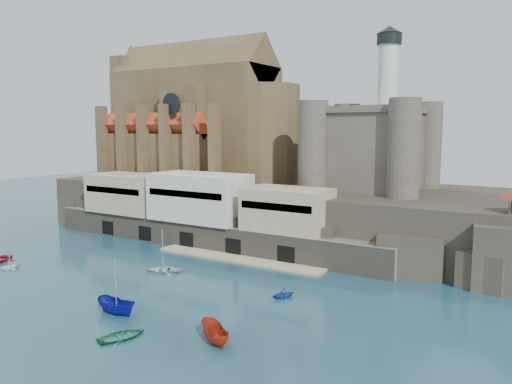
{
  "coord_description": "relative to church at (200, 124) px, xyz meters",
  "views": [
    {
      "loc": [
        45.81,
        -47.68,
        21.31
      ],
      "look_at": [
        -3.22,
        32.0,
        9.18
      ],
      "focal_mm": 35.0,
      "sensor_mm": 36.0,
      "label": 1
    }
  ],
  "objects": [
    {
      "name": "castle_keep",
      "position": [
        40.21,
        -0.78,
        -3.81
      ],
      "size": [
        21.2,
        21.2,
        29.3
      ],
      "color": "#4A433A",
      "rests_on": "promontory"
    },
    {
      "name": "boat_4",
      "position": [
        -0.45,
        -46.46,
        -22.13
      ],
      "size": [
        2.75,
        1.92,
        2.95
      ],
      "primitive_type": "imported",
      "rotation": [
        0.0,
        0.0,
        2.99
      ],
      "color": "white",
      "rests_on": "ground"
    },
    {
      "name": "church",
      "position": [
        0.0,
        0.0,
        0.0
      ],
      "size": [
        47.0,
        25.93,
        30.51
      ],
      "color": "#4C3B23",
      "rests_on": "promontory"
    },
    {
      "name": "boat_5",
      "position": [
        41.38,
        -51.11,
        -22.13
      ],
      "size": [
        2.84,
        2.83,
        5.35
      ],
      "primitive_type": "imported",
      "rotation": [
        0.0,
        0.0,
        4.11
      ],
      "color": "#A52B16",
      "rests_on": "ground"
    },
    {
      "name": "ground",
      "position": [
        24.13,
        -41.85,
        -22.13
      ],
      "size": [
        300.0,
        300.0,
        0.0
      ],
      "primitive_type": "plane",
      "color": "#173E4E",
      "rests_on": "ground"
    },
    {
      "name": "promontory",
      "position": [
        23.94,
        -2.48,
        -17.2
      ],
      "size": [
        100.0,
        36.0,
        10.0
      ],
      "color": "black",
      "rests_on": "ground"
    },
    {
      "name": "boat_7",
      "position": [
        41.1,
        -36.13,
        -22.13
      ],
      "size": [
        3.16,
        2.79,
        3.12
      ],
      "primitive_type": "imported",
      "rotation": [
        0.0,
        0.0,
        5.74
      ],
      "color": "navy",
      "rests_on": "ground"
    },
    {
      "name": "boat_3",
      "position": [
        32.89,
        -55.39,
        -22.13
      ],
      "size": [
        3.65,
        2.26,
        4.94
      ],
      "primitive_type": "imported",
      "rotation": [
        0.0,
        0.0,
        2.76
      ],
      "color": "#1C773E",
      "rests_on": "ground"
    },
    {
      "name": "boat_6",
      "position": [
        20.4,
        -35.43,
        -22.13
      ],
      "size": [
        2.54,
        3.9,
        5.3
      ],
      "primitive_type": "imported",
      "rotation": [
        0.0,
        0.0,
        5.13
      ],
      "color": "silver",
      "rests_on": "ground"
    },
    {
      "name": "boat_2",
      "position": [
        27.29,
        -50.9,
        -22.13
      ],
      "size": [
        2.33,
        2.28,
        5.77
      ],
      "primitive_type": "imported",
      "rotation": [
        0.0,
        0.0,
        1.52
      ],
      "color": "#0F1191",
      "rests_on": "ground"
    },
    {
      "name": "quay",
      "position": [
        13.94,
        -18.78,
        -16.06
      ],
      "size": [
        70.0,
        12.0,
        13.05
      ],
      "color": "#665F51",
      "rests_on": "ground"
    }
  ]
}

